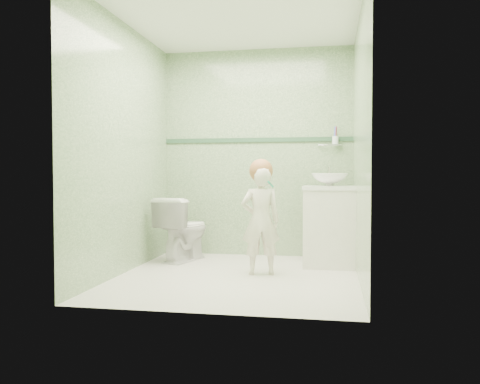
# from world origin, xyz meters

# --- Properties ---
(ground) EXTENTS (2.50, 2.50, 0.00)m
(ground) POSITION_xyz_m (0.00, 0.00, 0.00)
(ground) COLOR silver
(ground) RESTS_ON ground
(room_shell) EXTENTS (2.50, 2.54, 2.40)m
(room_shell) POSITION_xyz_m (0.00, 0.00, 1.20)
(room_shell) COLOR #698E65
(room_shell) RESTS_ON ground
(trim_stripe) EXTENTS (2.20, 0.02, 0.05)m
(trim_stripe) POSITION_xyz_m (0.00, 1.24, 1.35)
(trim_stripe) COLOR #2F543A
(trim_stripe) RESTS_ON room_shell
(vanity) EXTENTS (0.52, 0.50, 0.80)m
(vanity) POSITION_xyz_m (0.84, 0.70, 0.40)
(vanity) COLOR white
(vanity) RESTS_ON ground
(counter) EXTENTS (0.54, 0.52, 0.04)m
(counter) POSITION_xyz_m (0.84, 0.70, 0.81)
(counter) COLOR white
(counter) RESTS_ON vanity
(basin) EXTENTS (0.37, 0.37, 0.13)m
(basin) POSITION_xyz_m (0.84, 0.70, 0.89)
(basin) COLOR white
(basin) RESTS_ON counter
(faucet) EXTENTS (0.03, 0.13, 0.18)m
(faucet) POSITION_xyz_m (0.84, 0.89, 0.97)
(faucet) COLOR silver
(faucet) RESTS_ON counter
(cup_holder) EXTENTS (0.26, 0.07, 0.21)m
(cup_holder) POSITION_xyz_m (0.89, 1.18, 1.33)
(cup_holder) COLOR silver
(cup_holder) RESTS_ON room_shell
(toilet) EXTENTS (0.56, 0.77, 0.70)m
(toilet) POSITION_xyz_m (-0.74, 0.74, 0.35)
(toilet) COLOR white
(toilet) RESTS_ON ground
(toddler) EXTENTS (0.42, 0.32, 1.02)m
(toddler) POSITION_xyz_m (0.20, 0.14, 0.51)
(toddler) COLOR white
(toddler) RESTS_ON ground
(hair_cap) EXTENTS (0.23, 0.23, 0.23)m
(hair_cap) POSITION_xyz_m (0.20, 0.16, 0.98)
(hair_cap) COLOR #A4673C
(hair_cap) RESTS_ON toddler
(teal_toothbrush) EXTENTS (0.11, 0.14, 0.08)m
(teal_toothbrush) POSITION_xyz_m (0.30, 0.03, 0.86)
(teal_toothbrush) COLOR #17926A
(teal_toothbrush) RESTS_ON toddler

